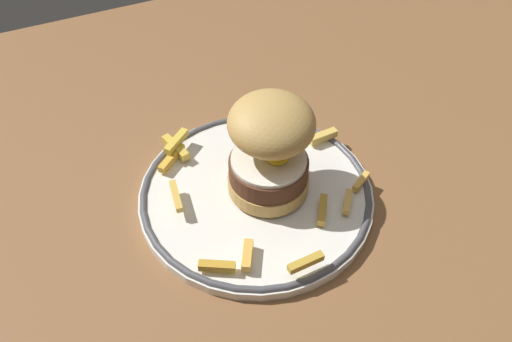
{
  "coord_description": "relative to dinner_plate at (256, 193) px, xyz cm",
  "views": [
    {
      "loc": [
        -18.62,
        -33.41,
        45.83
      ],
      "look_at": [
        -2.17,
        2.09,
        4.6
      ],
      "focal_mm": 36.17,
      "sensor_mm": 36.0,
      "label": 1
    }
  ],
  "objects": [
    {
      "name": "fries_pile",
      "position": [
        -1.48,
        0.44,
        1.42
      ],
      "size": [
        22.89,
        24.55,
        1.82
      ],
      "color": "#E4B150",
      "rests_on": "dinner_plate"
    },
    {
      "name": "ground_plane",
      "position": [
        2.17,
        -2.09,
        -2.84
      ],
      "size": [
        127.64,
        104.27,
        4.0
      ],
      "primitive_type": "cube",
      "color": "brown"
    },
    {
      "name": "burger",
      "position": [
        2.07,
        0.31,
        6.37
      ],
      "size": [
        11.98,
        12.23,
        11.37
      ],
      "color": "tan",
      "rests_on": "dinner_plate"
    },
    {
      "name": "dinner_plate",
      "position": [
        0.0,
        0.0,
        0.0
      ],
      "size": [
        26.98,
        26.98,
        1.6
      ],
      "color": "white",
      "rests_on": "ground_plane"
    }
  ]
}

